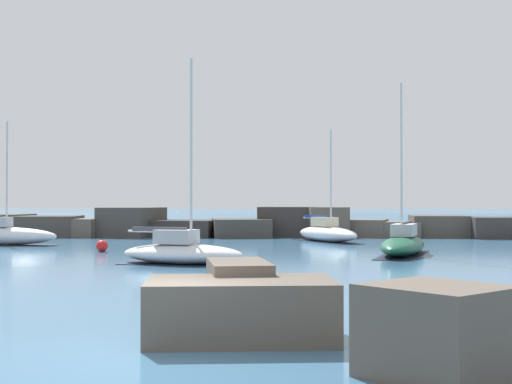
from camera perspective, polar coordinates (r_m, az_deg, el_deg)
name	(u,v)px	position (r m, az deg, el deg)	size (l,w,h in m)	color
ground_plane	(163,351)	(13.92, -7.47, -12.50)	(600.00, 600.00, 0.00)	#3D6B8E
open_sea_beyond	(277,219)	(117.68, 1.73, -2.17)	(400.00, 116.00, 0.01)	#2D5B7F
breakwater_jetty	(244,225)	(57.84, -1.01, -2.68)	(69.37, 6.95, 2.47)	brown
foreground_rocks	(282,310)	(14.33, 2.07, -9.42)	(6.79, 7.55, 1.50)	brown
sailboat_moored_3	(327,233)	(50.73, 5.68, -3.26)	(5.03, 7.50, 7.89)	white
sailboat_moored_5	(403,244)	(38.74, 11.69, -4.07)	(4.23, 8.53, 9.06)	#195138
sailboat_moored_6	(182,251)	(32.65, -5.97, -4.75)	(6.25, 3.98, 9.35)	white
mooring_buoy_orange_near	(102,246)	(41.30, -12.22, -4.24)	(0.67, 0.67, 0.87)	red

